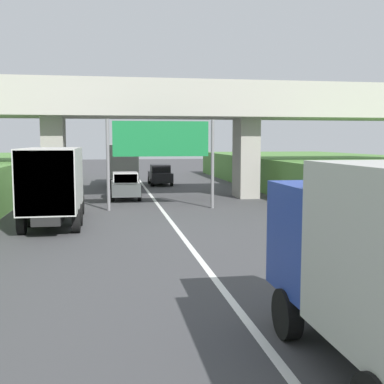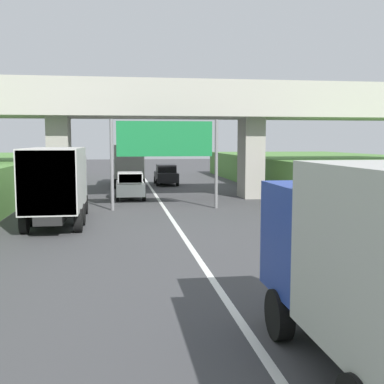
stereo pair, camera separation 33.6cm
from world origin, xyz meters
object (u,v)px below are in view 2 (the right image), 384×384
object	(u,v)px
car_black	(166,175)
overhead_highway_sign	(165,144)
car_white	(130,186)
construction_barrel_3	(375,231)
truck_silver	(57,181)
truck_green	(128,163)
construction_barrel_4	(323,215)

from	to	relation	value
car_black	overhead_highway_sign	bearing A→B (deg)	-95.67
car_white	car_black	distance (m)	10.08
car_white	construction_barrel_3	distance (m)	17.42
overhead_highway_sign	construction_barrel_3	size ratio (longest dim) A/B	6.53
truck_silver	truck_green	world-z (taller)	same
truck_green	car_white	world-z (taller)	truck_green
truck_silver	car_black	world-z (taller)	truck_silver
overhead_highway_sign	car_black	world-z (taller)	overhead_highway_sign
overhead_highway_sign	truck_silver	bearing A→B (deg)	-143.17
truck_silver	truck_green	size ratio (longest dim) A/B	1.00
truck_silver	construction_barrel_4	world-z (taller)	truck_silver
construction_barrel_4	car_white	bearing A→B (deg)	126.83
construction_barrel_3	construction_barrel_4	world-z (taller)	same
overhead_highway_sign	car_white	xyz separation A→B (m)	(-1.79, 5.14, -2.71)
car_black	construction_barrel_4	world-z (taller)	car_black
construction_barrel_4	overhead_highway_sign	bearing A→B (deg)	137.60
overhead_highway_sign	car_white	distance (m)	6.08
truck_silver	construction_barrel_3	distance (m)	13.52
overhead_highway_sign	construction_barrel_3	distance (m)	12.49
truck_silver	construction_barrel_4	distance (m)	12.01
overhead_highway_sign	construction_barrel_4	world-z (taller)	overhead_highway_sign
truck_green	construction_barrel_3	distance (m)	25.89
car_black	construction_barrel_3	world-z (taller)	car_black
car_white	construction_barrel_4	distance (m)	13.86
overhead_highway_sign	truck_green	distance (m)	14.58
construction_barrel_3	construction_barrel_4	bearing A→B (deg)	93.05
truck_green	truck_silver	bearing A→B (deg)	-100.88
car_white	truck_green	bearing A→B (deg)	89.49
overhead_highway_sign	construction_barrel_3	xyz separation A→B (m)	(6.74, -10.04, -3.11)
overhead_highway_sign	car_black	bearing A→B (deg)	84.33
overhead_highway_sign	truck_green	bearing A→B (deg)	96.76
truck_green	construction_barrel_4	world-z (taller)	truck_green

